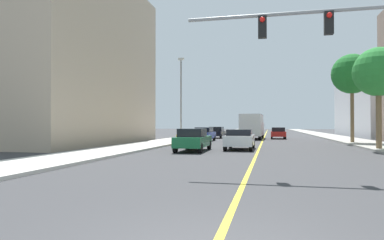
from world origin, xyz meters
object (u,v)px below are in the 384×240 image
(car_green, at_px, (193,140))
(car_blue, at_px, (204,134))
(car_black, at_px, (217,132))
(palm_far, at_px, (352,74))
(car_yellow, at_px, (192,136))
(street_lamp, at_px, (181,95))
(palm_mid, at_px, (378,73))
(car_red, at_px, (278,133))
(traffic_signal_mast, at_px, (382,40))
(car_white, at_px, (240,139))
(delivery_truck, at_px, (252,126))

(car_green, bearing_deg, car_blue, 96.90)
(car_black, height_order, car_blue, car_black)
(palm_far, distance_m, car_black, 18.72)
(car_yellow, height_order, car_green, car_green)
(car_blue, relative_size, car_green, 0.97)
(street_lamp, bearing_deg, palm_mid, -25.02)
(palm_mid, bearing_deg, palm_far, 88.85)
(car_black, xyz_separation_m, car_green, (1.87, -22.46, 0.00))
(street_lamp, distance_m, car_black, 12.46)
(car_red, distance_m, car_green, 22.70)
(palm_far, relative_size, car_blue, 1.85)
(car_black, xyz_separation_m, car_red, (7.91, -0.58, -0.04))
(traffic_signal_mast, height_order, car_red, traffic_signal_mast)
(palm_far, bearing_deg, car_red, 122.65)
(traffic_signal_mast, xyz_separation_m, car_white, (-5.95, 11.25, -3.99))
(street_lamp, distance_m, car_white, 11.58)
(palm_mid, xyz_separation_m, delivery_truck, (-9.39, 17.11, -3.74))
(traffic_signal_mast, height_order, street_lamp, street_lamp)
(car_black, bearing_deg, palm_far, 144.96)
(palm_far, bearing_deg, street_lamp, -176.26)
(car_white, bearing_deg, car_blue, 112.79)
(palm_far, bearing_deg, car_black, 143.47)
(palm_mid, relative_size, car_white, 1.65)
(car_black, distance_m, car_white, 20.88)
(traffic_signal_mast, relative_size, car_red, 2.39)
(car_yellow, bearing_deg, car_red, -118.46)
(car_blue, bearing_deg, traffic_signal_mast, 117.35)
(car_red, bearing_deg, street_lamp, -131.05)
(car_white, xyz_separation_m, car_blue, (-4.80, 11.46, 0.01))
(palm_far, xyz_separation_m, car_black, (-14.34, 10.62, -5.68))
(car_white, xyz_separation_m, delivery_truck, (-0.02, 18.32, 0.86))
(street_lamp, xyz_separation_m, palm_far, (16.13, 1.05, 1.71))
(street_lamp, xyz_separation_m, car_yellow, (1.89, -3.25, -4.02))
(car_blue, height_order, car_red, car_blue)
(car_black, bearing_deg, street_lamp, 82.73)
(traffic_signal_mast, bearing_deg, car_blue, 115.32)
(street_lamp, distance_m, car_blue, 5.19)
(traffic_signal_mast, relative_size, palm_mid, 1.48)
(street_lamp, xyz_separation_m, palm_mid, (15.96, -7.45, 0.62))
(palm_far, bearing_deg, car_yellow, -163.18)
(car_red, bearing_deg, car_white, -98.81)
(traffic_signal_mast, xyz_separation_m, car_green, (-8.88, 9.11, -3.97))
(car_yellow, bearing_deg, delivery_truck, -109.82)
(car_yellow, bearing_deg, car_white, 131.13)
(car_black, bearing_deg, car_yellow, 91.86)
(car_black, bearing_deg, car_white, 104.76)
(car_red, bearing_deg, car_yellow, -118.43)
(palm_mid, xyz_separation_m, car_yellow, (-14.07, 4.20, -4.64))
(palm_far, height_order, car_yellow, palm_far)
(car_white, distance_m, car_blue, 12.42)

